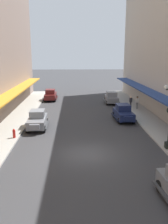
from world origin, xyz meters
TOP-DOWN VIEW (x-y plane):
  - ground_plane at (0.00, 0.00)m, footprint 200.00×200.00m
  - parked_car_0 at (-4.78, 21.34)m, footprint 2.16×4.27m
  - parked_car_1 at (-4.74, 6.59)m, footprint 2.21×4.29m
  - parked_car_2 at (4.81, 18.47)m, footprint 2.23×4.29m
  - parked_car_3 at (4.64, 9.04)m, footprint 2.26×4.30m
  - fire_hydrant at (-6.35, 3.42)m, footprint 0.24×0.24m
  - pedestrian_0 at (7.63, 14.19)m, footprint 0.36×0.28m
  - pedestrian_2 at (6.83, 14.54)m, footprint 0.36×0.24m

SIDE VIEW (x-z plane):
  - ground_plane at x=0.00m, z-range 0.00..0.00m
  - fire_hydrant at x=-6.35m, z-range 0.15..0.97m
  - parked_car_0 at x=-4.78m, z-range 0.02..1.86m
  - parked_car_1 at x=-4.74m, z-range 0.02..1.86m
  - parked_car_2 at x=4.81m, z-range 0.02..1.86m
  - parked_car_3 at x=4.64m, z-range 0.02..1.86m
  - pedestrian_2 at x=6.83m, z-range 0.17..1.81m
  - pedestrian_0 at x=7.63m, z-range 0.18..1.85m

